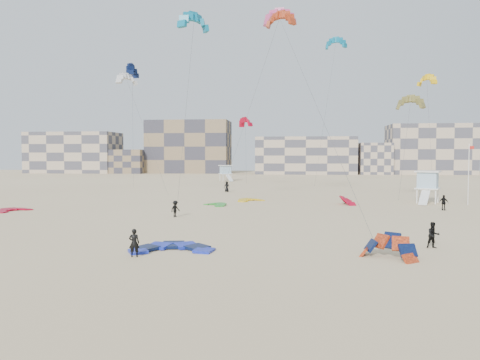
# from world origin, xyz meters

# --- Properties ---
(ground) EXTENTS (320.00, 320.00, 0.00)m
(ground) POSITION_xyz_m (0.00, 0.00, 0.00)
(ground) COLOR beige
(ground) RESTS_ON ground
(kite_ground_blue) EXTENTS (5.53, 5.72, 0.92)m
(kite_ground_blue) POSITION_xyz_m (-1.48, 2.77, 0.00)
(kite_ground_blue) COLOR #2030DB
(kite_ground_blue) RESTS_ON ground
(kite_ground_orange) EXTENTS (4.60, 4.59, 3.33)m
(kite_ground_orange) POSITION_xyz_m (11.66, 2.02, 0.00)
(kite_ground_orange) COLOR #FF521F
(kite_ground_orange) RESTS_ON ground
(kite_ground_red) EXTENTS (4.92, 4.81, 0.83)m
(kite_ground_red) POSITION_xyz_m (-24.02, 21.30, 0.00)
(kite_ground_red) COLOR #B1092A
(kite_ground_red) RESTS_ON ground
(kite_ground_green) EXTENTS (4.41, 4.38, 0.92)m
(kite_ground_green) POSITION_xyz_m (-3.14, 29.40, 0.00)
(kite_ground_green) COLOR green
(kite_ground_green) RESTS_ON ground
(kite_ground_red_far) EXTENTS (3.41, 3.25, 3.02)m
(kite_ground_red_far) POSITION_xyz_m (12.82, 32.53, 0.00)
(kite_ground_red_far) COLOR #B1092A
(kite_ground_red_far) RESTS_ON ground
(kite_ground_yellow) EXTENTS (5.13, 5.13, 0.84)m
(kite_ground_yellow) POSITION_xyz_m (0.46, 35.52, 0.00)
(kite_ground_yellow) COLOR yellow
(kite_ground_yellow) RESTS_ON ground
(kitesurfer_main) EXTENTS (0.69, 0.52, 1.69)m
(kitesurfer_main) POSITION_xyz_m (-3.22, 0.70, 0.84)
(kitesurfer_main) COLOR black
(kitesurfer_main) RESTS_ON ground
(kitesurfer_b) EXTENTS (0.90, 0.74, 1.70)m
(kitesurfer_b) POSITION_xyz_m (15.18, 5.46, 0.85)
(kitesurfer_b) COLOR black
(kitesurfer_b) RESTS_ON ground
(kitesurfer_c) EXTENTS (1.07, 1.20, 1.61)m
(kitesurfer_c) POSITION_xyz_m (-5.31, 18.56, 0.81)
(kitesurfer_c) COLOR black
(kitesurfer_c) RESTS_ON ground
(kitesurfer_d) EXTENTS (1.05, 0.92, 1.70)m
(kitesurfer_d) POSITION_xyz_m (22.54, 27.32, 0.85)
(kitesurfer_d) COLOR black
(kitesurfer_d) RESTS_ON ground
(kitesurfer_e) EXTENTS (0.96, 0.73, 1.76)m
(kitesurfer_e) POSITION_xyz_m (-4.77, 50.31, 0.88)
(kitesurfer_e) COLOR black
(kitesurfer_e) RESTS_ON ground
(kitesurfer_f) EXTENTS (0.89, 1.70, 1.75)m
(kitesurfer_f) POSITION_xyz_m (28.76, 55.92, 0.88)
(kitesurfer_f) COLOR black
(kitesurfer_f) RESTS_ON ground
(kite_fly_teal_a) EXTENTS (5.07, 5.07, 20.75)m
(kite_fly_teal_a) POSITION_xyz_m (-4.80, 25.19, 20.51)
(kite_fly_teal_a) COLOR #0072A6
(kite_fly_teal_a) RESTS_ON ground
(kite_fly_orange) EXTENTS (8.86, 32.42, 23.00)m
(kite_fly_orange) POSITION_xyz_m (4.44, 32.69, 22.62)
(kite_fly_orange) COLOR #FF521F
(kite_fly_orange) RESTS_ON ground
(kite_fly_grey) EXTENTS (10.12, 9.40, 17.08)m
(kite_fly_grey) POSITION_xyz_m (-17.48, 38.93, 16.75)
(kite_fly_grey) COLOR white
(kite_fly_grey) RESTS_ON ground
(kite_fly_pink) EXTENTS (11.09, 10.07, 24.89)m
(kite_fly_pink) POSITION_xyz_m (4.14, 38.16, 24.42)
(kite_fly_pink) COLOR #E54D9D
(kite_fly_pink) RESTS_ON ground
(kite_fly_olive) EXTENTS (5.18, 10.09, 12.93)m
(kite_fly_olive) POSITION_xyz_m (20.75, 35.58, 12.56)
(kite_fly_olive) COLOR olive
(kite_fly_olive) RESTS_ON ground
(kite_fly_yellow) EXTENTS (4.46, 4.45, 17.82)m
(kite_fly_yellow) POSITION_xyz_m (26.75, 50.54, 17.63)
(kite_fly_yellow) COLOR yellow
(kite_fly_yellow) RESTS_ON ground
(kite_fly_navy) EXTENTS (3.80, 3.93, 19.43)m
(kite_fly_navy) POSITION_xyz_m (-19.21, 46.18, 19.24)
(kite_fly_navy) COLOR #0B1D45
(kite_fly_navy) RESTS_ON ground
(kite_fly_teal_b) EXTENTS (6.17, 9.87, 26.04)m
(kite_fly_teal_b) POSITION_xyz_m (13.54, 60.29, 25.96)
(kite_fly_teal_b) COLOR #0072A6
(kite_fly_teal_b) RESTS_ON ground
(kite_fly_red) EXTENTS (4.79, 6.26, 12.47)m
(kite_fly_red) POSITION_xyz_m (-2.89, 61.94, 12.13)
(kite_fly_red) COLOR #B1092A
(kite_fly_red) RESTS_ON ground
(lifeguard_tower_near) EXTENTS (3.78, 6.07, 4.08)m
(lifeguard_tower_near) POSITION_xyz_m (23.04, 35.45, 2.02)
(lifeguard_tower_near) COLOR white
(lifeguard_tower_near) RESTS_ON ground
(lifeguard_tower_far) EXTENTS (3.63, 5.64, 3.75)m
(lifeguard_tower_far) POSITION_xyz_m (-9.77, 83.00, 1.86)
(lifeguard_tower_far) COLOR white
(lifeguard_tower_far) RESTS_ON ground
(flagpole) EXTENTS (0.60, 0.09, 7.44)m
(flagpole) POSITION_xyz_m (27.32, 33.66, 3.92)
(flagpole) COLOR white
(flagpole) RESTS_ON ground
(condo_west_a) EXTENTS (30.00, 15.00, 14.00)m
(condo_west_a) POSITION_xyz_m (-70.00, 130.00, 7.00)
(condo_west_a) COLOR tan
(condo_west_a) RESTS_ON ground
(condo_west_b) EXTENTS (28.00, 14.00, 18.00)m
(condo_west_b) POSITION_xyz_m (-30.00, 134.00, 9.00)
(condo_west_b) COLOR #806B4D
(condo_west_b) RESTS_ON ground
(condo_mid) EXTENTS (32.00, 16.00, 12.00)m
(condo_mid) POSITION_xyz_m (10.00, 130.00, 6.00)
(condo_mid) COLOR tan
(condo_mid) RESTS_ON ground
(condo_east) EXTENTS (26.00, 14.00, 16.00)m
(condo_east) POSITION_xyz_m (50.00, 132.00, 8.00)
(condo_east) COLOR tan
(condo_east) RESTS_ON ground
(condo_fill_left) EXTENTS (12.00, 10.00, 8.00)m
(condo_fill_left) POSITION_xyz_m (-50.00, 128.00, 4.00)
(condo_fill_left) COLOR #806B4D
(condo_fill_left) RESTS_ON ground
(condo_fill_right) EXTENTS (10.00, 10.00, 10.00)m
(condo_fill_right) POSITION_xyz_m (32.00, 128.00, 5.00)
(condo_fill_right) COLOR tan
(condo_fill_right) RESTS_ON ground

